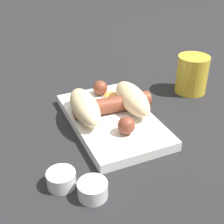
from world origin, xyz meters
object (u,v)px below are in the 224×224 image
(food_tray, at_px, (112,120))
(drink_glass, at_px, (192,74))
(sausage, at_px, (112,105))
(condiment_cup_far, at_px, (93,190))
(bread_roll, at_px, (109,102))
(condiment_cup_near, at_px, (61,180))

(food_tray, relative_size, drink_glass, 2.92)
(sausage, distance_m, condiment_cup_far, 0.23)
(bread_roll, relative_size, drink_glass, 1.80)
(condiment_cup_near, xyz_separation_m, condiment_cup_far, (0.04, 0.04, 0.00))
(food_tray, distance_m, condiment_cup_far, 0.21)
(food_tray, distance_m, bread_roll, 0.04)
(bread_roll, distance_m, sausage, 0.01)
(food_tray, bearing_deg, drink_glass, 103.97)
(drink_glass, bearing_deg, bread_roll, -79.64)
(food_tray, xyz_separation_m, condiment_cup_far, (0.18, -0.11, 0.00))
(condiment_cup_near, height_order, condiment_cup_far, same)
(sausage, bearing_deg, drink_glass, 100.63)
(condiment_cup_near, height_order, drink_glass, drink_glass)
(bread_roll, bearing_deg, condiment_cup_far, -29.95)
(food_tray, bearing_deg, sausage, 153.64)
(sausage, bearing_deg, food_tray, -26.36)
(condiment_cup_near, bearing_deg, sausage, 133.76)
(sausage, relative_size, condiment_cup_far, 4.25)
(food_tray, height_order, condiment_cup_far, condiment_cup_far)
(food_tray, height_order, condiment_cup_near, condiment_cup_near)
(bread_roll, height_order, sausage, bread_roll)
(bread_roll, height_order, condiment_cup_far, bread_roll)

